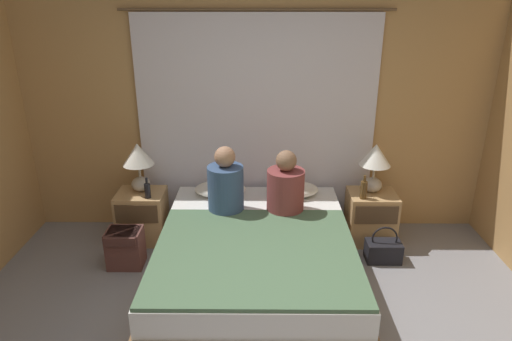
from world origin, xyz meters
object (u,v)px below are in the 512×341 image
beer_bottle_on_right_stand (364,189)px  handbag_on_floor (383,250)px  beer_bottle_on_left_stand (147,190)px  pillow_right (293,189)px  lamp_left (138,160)px  backpack_on_floor (125,246)px  person_right_in_bed (286,188)px  bed (256,260)px  person_left_in_bed (226,185)px  nightstand_left (143,216)px  lamp_right (375,161)px  nightstand_right (371,217)px  pillow_left (220,189)px

beer_bottle_on_right_stand → handbag_on_floor: beer_bottle_on_right_stand is taller
beer_bottle_on_left_stand → beer_bottle_on_right_stand: 2.03m
pillow_right → handbag_on_floor: pillow_right is taller
beer_bottle_on_left_stand → handbag_on_floor: beer_bottle_on_left_stand is taller
lamp_left → beer_bottle_on_right_stand: size_ratio=2.10×
pillow_right → backpack_on_floor: (-1.53, -0.53, -0.32)m
pillow_right → beer_bottle_on_right_stand: 0.68m
lamp_left → backpack_on_floor: 0.82m
backpack_on_floor → handbag_on_floor: size_ratio=1.02×
lamp_left → person_right_in_bed: size_ratio=0.83×
bed → pillow_right: (0.35, 0.80, 0.30)m
handbag_on_floor → beer_bottle_on_left_stand: bearing=173.1°
bed → beer_bottle_on_right_stand: size_ratio=8.71×
handbag_on_floor → bed: bearing=-162.7°
backpack_on_floor → person_left_in_bed: bearing=10.8°
nightstand_left → lamp_right: bearing=1.3°
nightstand_left → nightstand_right: bearing=0.0°
pillow_left → beer_bottle_on_left_stand: beer_bottle_on_left_stand is taller
backpack_on_floor → handbag_on_floor: 2.35m
handbag_on_floor → nightstand_left: bearing=170.7°
backpack_on_floor → handbag_on_floor: backpack_on_floor is taller
lamp_right → pillow_right: size_ratio=0.97×
person_right_in_bed → beer_bottle_on_left_stand: (-1.29, 0.20, -0.12)m
nightstand_left → lamp_left: 0.57m
person_left_in_bed → beer_bottle_on_right_stand: size_ratio=2.66×
bed → person_right_in_bed: person_right_in_bed is taller
lamp_left → beer_bottle_on_right_stand: 2.15m
person_right_in_bed → beer_bottle_on_left_stand: person_right_in_bed is taller
person_right_in_bed → handbag_on_floor: size_ratio=1.66×
pillow_right → pillow_left: bearing=180.0°
beer_bottle_on_right_stand → beer_bottle_on_left_stand: bearing=180.0°
bed → backpack_on_floor: bed is taller
lamp_left → handbag_on_floor: lamp_left is taller
lamp_right → beer_bottle_on_right_stand: 0.30m
pillow_left → pillow_right: (0.71, 0.00, 0.00)m
lamp_right → person_left_in_bed: person_left_in_bed is taller
person_left_in_bed → backpack_on_floor: 1.06m
pillow_right → beer_bottle_on_right_stand: size_ratio=2.17×
beer_bottle_on_right_stand → handbag_on_floor: (0.17, -0.27, -0.49)m
pillow_left → person_right_in_bed: bearing=-30.3°
person_left_in_bed → person_right_in_bed: bearing=0.0°
lamp_right → handbag_on_floor: bearing=-83.9°
lamp_left → person_right_in_bed: 1.44m
nightstand_right → handbag_on_floor: 0.41m
person_left_in_bed → beer_bottle_on_right_stand: person_left_in_bed is taller
bed → pillow_left: 0.92m
nightstand_right → pillow_left: size_ratio=1.01×
pillow_right → beer_bottle_on_left_stand: bearing=-173.2°
lamp_left → pillow_right: 1.51m
lamp_right → person_right_in_bed: bearing=-157.7°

